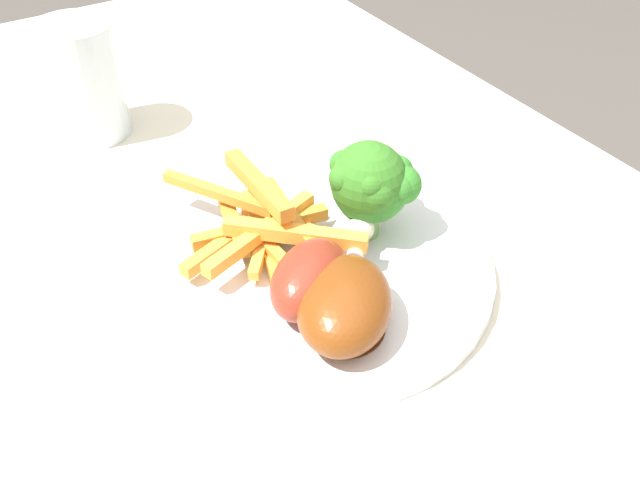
{
  "coord_description": "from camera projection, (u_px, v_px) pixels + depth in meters",
  "views": [
    {
      "loc": [
        0.28,
        -0.16,
        1.06
      ],
      "look_at": [
        -0.04,
        0.04,
        0.75
      ],
      "focal_mm": 40.6,
      "sensor_mm": 36.0,
      "label": 1
    }
  ],
  "objects": [
    {
      "name": "chicken_drumstick_near",
      "position": [
        313.0,
        274.0,
        0.47
      ],
      "size": [
        0.1,
        0.12,
        0.04
      ],
      "color": "maroon",
      "rests_on": "dinner_plate"
    },
    {
      "name": "chicken_drumstick_far",
      "position": [
        345.0,
        301.0,
        0.45
      ],
      "size": [
        0.12,
        0.11,
        0.04
      ],
      "color": "#4F200A",
      "rests_on": "dinner_plate"
    },
    {
      "name": "dining_table",
      "position": [
        305.0,
        431.0,
        0.54
      ],
      "size": [
        1.25,
        0.68,
        0.71
      ],
      "color": "silver",
      "rests_on": "ground_plane"
    },
    {
      "name": "carrot_fries_pile",
      "position": [
        261.0,
        223.0,
        0.52
      ],
      "size": [
        0.15,
        0.12,
        0.05
      ],
      "color": "orange",
      "rests_on": "dinner_plate"
    },
    {
      "name": "broccoli_floret_middle",
      "position": [
        368.0,
        181.0,
        0.5
      ],
      "size": [
        0.06,
        0.06,
        0.08
      ],
      "color": "#86B560",
      "rests_on": "dinner_plate"
    },
    {
      "name": "broccoli_floret_front",
      "position": [
        375.0,
        182.0,
        0.51
      ],
      "size": [
        0.06,
        0.06,
        0.07
      ],
      "color": "#93B44B",
      "rests_on": "dinner_plate"
    },
    {
      "name": "water_glass",
      "position": [
        83.0,
        81.0,
        0.64
      ],
      "size": [
        0.07,
        0.07,
        0.1
      ],
      "primitive_type": "cylinder",
      "color": "silver",
      "rests_on": "dining_table"
    },
    {
      "name": "dinner_plate",
      "position": [
        320.0,
        268.0,
        0.52
      ],
      "size": [
        0.25,
        0.25,
        0.01
      ],
      "primitive_type": "cylinder",
      "color": "silver",
      "rests_on": "dining_table"
    }
  ]
}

